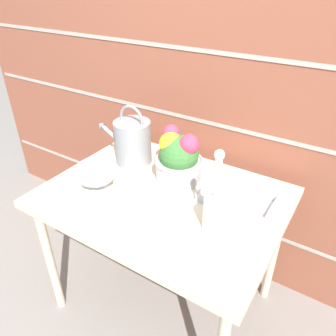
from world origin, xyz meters
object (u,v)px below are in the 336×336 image
(watering_can, at_px, (132,141))
(wire_tray, at_px, (236,200))
(flower_planter, at_px, (178,158))
(glass_decanter, at_px, (215,207))
(crystal_pedestal_bowl, at_px, (96,174))

(watering_can, relative_size, wire_tray, 1.06)
(flower_planter, distance_m, glass_decanter, 0.38)
(glass_decanter, bearing_deg, crystal_pedestal_bowl, -175.92)
(glass_decanter, bearing_deg, watering_can, 156.76)
(watering_can, relative_size, glass_decanter, 0.95)
(flower_planter, xyz_separation_m, wire_tray, (0.31, -0.03, -0.11))
(watering_can, bearing_deg, crystal_pedestal_bowl, -86.85)
(flower_planter, relative_size, glass_decanter, 0.74)
(wire_tray, bearing_deg, glass_decanter, -93.58)
(glass_decanter, distance_m, wire_tray, 0.23)
(crystal_pedestal_bowl, height_order, wire_tray, crystal_pedestal_bowl)
(crystal_pedestal_bowl, xyz_separation_m, wire_tray, (0.58, 0.25, -0.07))
(flower_planter, bearing_deg, glass_decanter, -37.92)
(watering_can, height_order, wire_tray, watering_can)
(crystal_pedestal_bowl, bearing_deg, wire_tray, 23.08)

